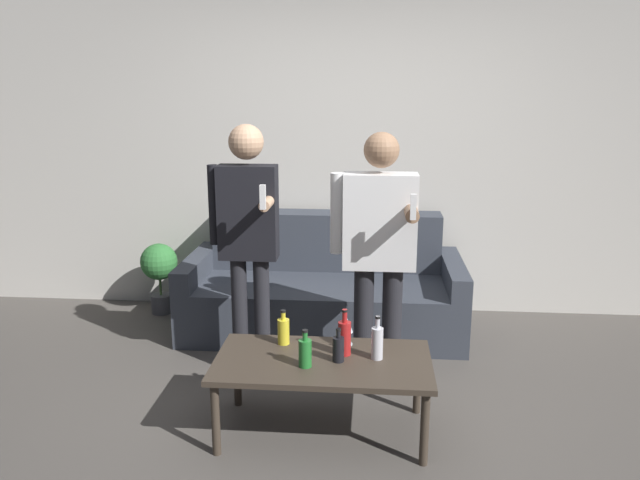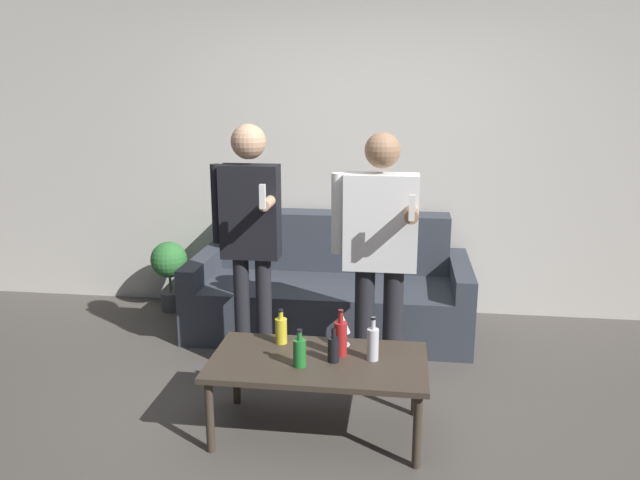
% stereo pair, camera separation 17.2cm
% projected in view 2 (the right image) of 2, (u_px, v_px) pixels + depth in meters
% --- Properties ---
extents(ground_plane, '(16.00, 16.00, 0.00)m').
position_uv_depth(ground_plane, '(330.00, 436.00, 3.34)').
color(ground_plane, '#514C47').
extents(wall_back, '(8.00, 0.06, 2.70)m').
position_uv_depth(wall_back, '(361.00, 147.00, 4.98)').
color(wall_back, silver).
rests_on(wall_back, ground_plane).
extents(couch, '(2.07, 0.93, 0.85)m').
position_uv_depth(couch, '(331.00, 290.00, 4.79)').
color(couch, '#383D47').
rests_on(couch, ground_plane).
extents(coffee_table, '(1.14, 0.61, 0.42)m').
position_uv_depth(coffee_table, '(318.00, 367.00, 3.29)').
color(coffee_table, '#3D3328').
rests_on(coffee_table, ground_plane).
extents(bottle_orange, '(0.06, 0.06, 0.18)m').
position_uv_depth(bottle_orange, '(334.00, 349.00, 3.24)').
color(bottle_orange, black).
rests_on(bottle_orange, coffee_table).
extents(bottle_green, '(0.07, 0.07, 0.20)m').
position_uv_depth(bottle_green, '(300.00, 352.00, 3.18)').
color(bottle_green, '#23752D').
rests_on(bottle_green, coffee_table).
extents(bottle_dark, '(0.06, 0.06, 0.24)m').
position_uv_depth(bottle_dark, '(373.00, 343.00, 3.25)').
color(bottle_dark, silver).
rests_on(bottle_dark, coffee_table).
extents(bottle_yellow, '(0.07, 0.07, 0.20)m').
position_uv_depth(bottle_yellow, '(281.00, 330.00, 3.47)').
color(bottle_yellow, yellow).
rests_on(bottle_yellow, coffee_table).
extents(bottle_red, '(0.07, 0.07, 0.26)m').
position_uv_depth(bottle_red, '(341.00, 337.00, 3.31)').
color(bottle_red, '#B21E1E').
rests_on(bottle_red, coffee_table).
extents(wine_glass_near, '(0.08, 0.08, 0.17)m').
position_uv_depth(wine_glass_near, '(343.00, 325.00, 3.43)').
color(wine_glass_near, silver).
rests_on(wine_glass_near, coffee_table).
extents(person_standing_left, '(0.43, 0.41, 1.60)m').
position_uv_depth(person_standing_left, '(250.00, 228.00, 3.87)').
color(person_standing_left, '#232328').
rests_on(person_standing_left, ground_plane).
extents(person_standing_right, '(0.51, 0.42, 1.57)m').
position_uv_depth(person_standing_right, '(379.00, 243.00, 3.71)').
color(person_standing_right, '#232328').
rests_on(person_standing_right, ground_plane).
extents(potted_plant, '(0.30, 0.30, 0.59)m').
position_uv_depth(potted_plant, '(169.00, 266.00, 5.13)').
color(potted_plant, '#4C4C51').
rests_on(potted_plant, ground_plane).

